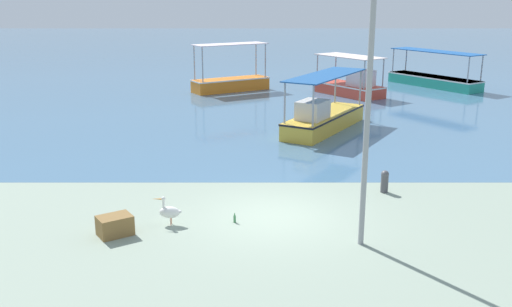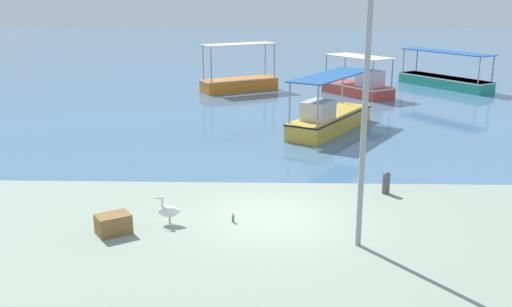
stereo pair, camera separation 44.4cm
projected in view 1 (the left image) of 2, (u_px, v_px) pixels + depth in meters
ground at (275, 216)px, 16.06m from camera, size 120.00×120.00×0.00m
harbor_water at (262, 52)px, 62.29m from camera, size 110.00×90.00×0.00m
fishing_boat_far_left at (232, 82)px, 36.86m from camera, size 5.11×3.85×3.02m
fishing_boat_near_left at (436, 79)px, 38.54m from camera, size 5.11×6.61×2.39m
fishing_boat_center at (325, 117)px, 26.04m from camera, size 4.43×6.06×2.55m
fishing_boat_outer at (353, 85)px, 35.23m from camera, size 4.23×4.88×2.41m
pelican at (171, 211)px, 15.40m from camera, size 0.80×0.30×0.80m
lamp_post at (370, 98)px, 13.30m from camera, size 0.28×0.28×6.66m
mooring_bollard at (386, 181)px, 17.92m from camera, size 0.25×0.25×0.72m
cargo_crate at (117, 225)px, 14.77m from camera, size 1.05×0.98×0.52m
glass_bottle at (236, 219)px, 15.61m from camera, size 0.07×0.07×0.27m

